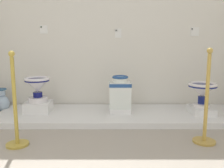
{
  "coord_description": "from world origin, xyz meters",
  "views": [
    {
      "loc": [
        1.92,
        -0.98,
        1.07
      ],
      "look_at": [
        1.91,
        2.47,
        0.5
      ],
      "focal_mm": 38.9,
      "sensor_mm": 36.0,
      "label": 1
    }
  ],
  "objects": [
    {
      "name": "wall_back",
      "position": [
        2.02,
        3.01,
        1.64
      ],
      "size": [
        4.23,
        0.06,
        3.28
      ],
      "primitive_type": "cube",
      "color": "silver",
      "rests_on": "ground_plane"
    },
    {
      "name": "display_platform",
      "position": [
        2.02,
        2.47,
        0.04
      ],
      "size": [
        3.53,
        0.99,
        0.08
      ],
      "primitive_type": "cube",
      "color": "white",
      "rests_on": "ground_plane"
    },
    {
      "name": "plinth_block_broad_patterned",
      "position": [
        0.84,
        2.48,
        0.16
      ],
      "size": [
        0.37,
        0.33,
        0.16
      ],
      "primitive_type": "cube",
      "color": "white",
      "rests_on": "display_platform"
    },
    {
      "name": "antique_toilet_broad_patterned",
      "position": [
        0.84,
        2.48,
        0.47
      ],
      "size": [
        0.37,
        0.37,
        0.36
      ],
      "color": "white",
      "rests_on": "plinth_block_broad_patterned"
    },
    {
      "name": "plinth_block_central_ornate",
      "position": [
        2.04,
        2.49,
        0.12
      ],
      "size": [
        0.3,
        0.28,
        0.07
      ],
      "primitive_type": "cube",
      "color": "white",
      "rests_on": "display_platform"
    },
    {
      "name": "antique_toilet_central_ornate",
      "position": [
        2.04,
        2.49,
        0.39
      ],
      "size": [
        0.32,
        0.26,
        0.47
      ],
      "color": "white",
      "rests_on": "plinth_block_central_ornate"
    },
    {
      "name": "plinth_block_pale_glazed",
      "position": [
        3.21,
        2.42,
        0.13
      ],
      "size": [
        0.31,
        0.39,
        0.1
      ],
      "primitive_type": "cube",
      "color": "white",
      "rests_on": "display_platform"
    },
    {
      "name": "antique_toilet_pale_glazed",
      "position": [
        3.21,
        2.42,
        0.43
      ],
      "size": [
        0.41,
        0.41,
        0.35
      ],
      "color": "white",
      "rests_on": "plinth_block_pale_glazed"
    },
    {
      "name": "info_placard_first",
      "position": [
        0.83,
        2.97,
        1.3
      ],
      "size": [
        0.12,
        0.01,
        0.13
      ],
      "color": "white"
    },
    {
      "name": "info_placard_second",
      "position": [
        2.02,
        2.97,
        1.25
      ],
      "size": [
        0.1,
        0.01,
        0.14
      ],
      "color": "white"
    },
    {
      "name": "info_placard_third",
      "position": [
        3.24,
        2.97,
        1.27
      ],
      "size": [
        0.14,
        0.01,
        0.14
      ],
      "color": "white"
    },
    {
      "name": "decorative_vase_spare",
      "position": [
        0.2,
        2.71,
        0.18
      ],
      "size": [
        0.22,
        0.22,
        0.39
      ],
      "color": "#264F77",
      "rests_on": "ground_plane"
    },
    {
      "name": "stanchion_post_near_left",
      "position": [
        0.91,
        1.48,
        0.32
      ],
      "size": [
        0.24,
        0.24,
        1.01
      ],
      "color": "#B49738",
      "rests_on": "ground_plane"
    },
    {
      "name": "stanchion_post_near_right",
      "position": [
        2.94,
        1.56,
        0.32
      ],
      "size": [
        0.25,
        0.25,
        1.04
      ],
      "color": "#B9933F",
      "rests_on": "ground_plane"
    }
  ]
}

